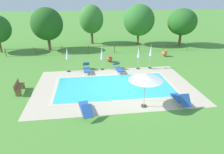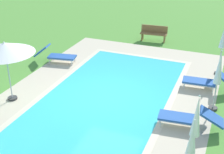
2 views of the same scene
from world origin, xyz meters
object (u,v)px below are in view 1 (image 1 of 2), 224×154
tree_far_west (47,24)px  sun_lounger_north_end (180,99)px  patio_umbrella_closed_row_west (151,52)px  tree_centre (139,20)px  patio_umbrella_open_foreground (146,77)px  terracotta_urn_near_fence (165,53)px  sun_lounger_north_far (87,68)px  patio_umbrella_closed_row_mid_east (67,55)px  patio_umbrella_closed_row_centre (102,55)px  patio_umbrella_closed_row_mid_west (139,54)px  terracotta_urn_by_tree (110,59)px  wooden_bench_lawn_side (19,87)px  tree_west_mid (91,19)px  tree_east_mid (182,22)px  sun_lounger_north_near_steps (118,68)px  sun_lounger_north_mid (85,108)px

tree_far_west → sun_lounger_north_end: bearing=-55.1°
patio_umbrella_closed_row_west → tree_centre: tree_centre is taller
patio_umbrella_open_foreground → terracotta_urn_near_fence: patio_umbrella_open_foreground is taller
sun_lounger_north_far → patio_umbrella_closed_row_mid_east: size_ratio=0.89×
patio_umbrella_closed_row_centre → sun_lounger_north_far: bearing=-164.0°
patio_umbrella_closed_row_centre → terracotta_urn_near_fence: (7.61, 3.44, -1.12)m
patio_umbrella_open_foreground → tree_centre: (3.88, 16.69, 1.37)m
patio_umbrella_open_foreground → tree_far_west: (-8.22, 15.26, 1.27)m
patio_umbrella_closed_row_mid_west → terracotta_urn_by_tree: size_ratio=3.67×
patio_umbrella_open_foreground → wooden_bench_lawn_side: patio_umbrella_open_foreground is taller
terracotta_urn_near_fence → tree_west_mid: size_ratio=0.12×
patio_umbrella_closed_row_centre → patio_umbrella_closed_row_mid_east: bearing=-178.0°
patio_umbrella_closed_row_mid_east → tree_far_west: (-2.94, 8.23, 1.72)m
terracotta_urn_near_fence → terracotta_urn_by_tree: 6.72m
patio_umbrella_closed_row_mid_east → tree_west_mid: 11.72m
patio_umbrella_closed_row_centre → terracotta_urn_by_tree: 2.70m
tree_east_mid → tree_centre: bearing=168.9°
patio_umbrella_closed_row_mid_west → patio_umbrella_closed_row_mid_east: size_ratio=1.00×
sun_lounger_north_near_steps → patio_umbrella_closed_row_mid_west: size_ratio=0.91×
sun_lounger_north_far → patio_umbrella_closed_row_west: bearing=2.1°
sun_lounger_north_mid → patio_umbrella_closed_row_west: 9.72m
terracotta_urn_by_tree → terracotta_urn_near_fence: bearing=10.4°
patio_umbrella_closed_row_centre → wooden_bench_lawn_side: patio_umbrella_closed_row_centre is taller
sun_lounger_north_near_steps → tree_east_mid: tree_east_mid is taller
sun_lounger_north_end → tree_west_mid: tree_west_mid is taller
patio_umbrella_closed_row_mid_east → patio_umbrella_closed_row_mid_west: bearing=-1.2°
patio_umbrella_closed_row_centre → tree_far_west: 10.34m
sun_lounger_north_near_steps → tree_centre: 11.59m
sun_lounger_north_mid → sun_lounger_north_end: 6.18m
sun_lounger_north_far → patio_umbrella_closed_row_mid_east: bearing=169.6°
sun_lounger_north_mid → tree_far_west: (-4.48, 15.58, 2.94)m
patio_umbrella_open_foreground → tree_far_west: 17.38m
sun_lounger_north_far → wooden_bench_lawn_side: size_ratio=1.34×
sun_lounger_north_near_steps → terracotta_urn_by_tree: sun_lounger_north_near_steps is taller
patio_umbrella_closed_row_centre → terracotta_urn_by_tree: size_ratio=3.61×
terracotta_urn_by_tree → tree_centre: 9.37m
sun_lounger_north_far → tree_far_west: bearing=118.6°
sun_lounger_north_mid → tree_east_mid: 20.98m
wooden_bench_lawn_side → sun_lounger_north_far: bearing=35.1°
patio_umbrella_closed_row_mid_east → terracotta_urn_by_tree: 4.95m
sun_lounger_north_end → terracotta_urn_by_tree: 10.04m
terracotta_urn_near_fence → patio_umbrella_closed_row_mid_east: bearing=-161.8°
sun_lounger_north_end → tree_east_mid: (7.24, 15.58, 2.85)m
patio_umbrella_closed_row_mid_west → tree_west_mid: size_ratio=0.42×
sun_lounger_north_far → terracotta_urn_near_fence: size_ratio=3.01×
sun_lounger_north_near_steps → sun_lounger_north_mid: 7.47m
patio_umbrella_closed_row_mid_west → patio_umbrella_closed_row_centre: 3.49m
sun_lounger_north_near_steps → tree_west_mid: (-1.97, 11.81, 3.11)m
terracotta_urn_near_fence → tree_centre: 7.02m
patio_umbrella_closed_row_centre → wooden_bench_lawn_side: bearing=-148.7°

